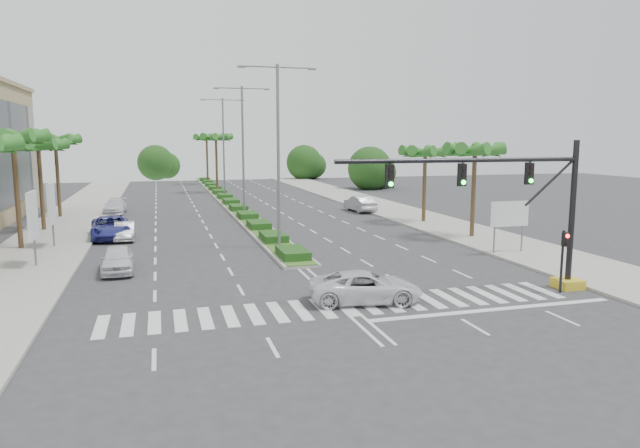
# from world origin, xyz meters

# --- Properties ---
(ground) EXTENTS (160.00, 160.00, 0.00)m
(ground) POSITION_xyz_m (0.00, 0.00, 0.00)
(ground) COLOR #333335
(ground) RESTS_ON ground
(footpath_right) EXTENTS (6.00, 120.00, 0.15)m
(footpath_right) POSITION_xyz_m (15.20, 20.00, 0.07)
(footpath_right) COLOR gray
(footpath_right) RESTS_ON ground
(footpath_left) EXTENTS (6.00, 120.00, 0.15)m
(footpath_left) POSITION_xyz_m (-15.20, 20.00, 0.07)
(footpath_left) COLOR gray
(footpath_left) RESTS_ON ground
(median) EXTENTS (2.20, 75.00, 0.20)m
(median) POSITION_xyz_m (0.00, 45.00, 0.10)
(median) COLOR gray
(median) RESTS_ON ground
(median_grass) EXTENTS (1.80, 75.00, 0.04)m
(median_grass) POSITION_xyz_m (0.00, 45.00, 0.22)
(median_grass) COLOR #345C1F
(median_grass) RESTS_ON median
(signal_gantry) EXTENTS (12.60, 1.20, 7.20)m
(signal_gantry) POSITION_xyz_m (9.27, -0.00, 3.46)
(signal_gantry) COLOR gold
(signal_gantry) RESTS_ON ground
(pedestrian_signal) EXTENTS (0.28, 0.36, 3.00)m
(pedestrian_signal) POSITION_xyz_m (10.60, -0.68, 2.04)
(pedestrian_signal) COLOR black
(pedestrian_signal) RESTS_ON ground
(direction_sign) EXTENTS (2.70, 0.11, 3.40)m
(direction_sign) POSITION_xyz_m (13.50, 7.99, 2.45)
(direction_sign) COLOR slate
(direction_sign) RESTS_ON ground
(billboard_near) EXTENTS (0.18, 2.10, 4.35)m
(billboard_near) POSITION_xyz_m (-14.50, 12.00, 2.96)
(billboard_near) COLOR slate
(billboard_near) RESTS_ON ground
(billboard_far) EXTENTS (0.18, 2.10, 4.35)m
(billboard_far) POSITION_xyz_m (-14.50, 18.00, 2.96)
(billboard_far) COLOR slate
(billboard_far) RESTS_ON ground
(palm_left_mid) EXTENTS (4.57, 4.68, 7.95)m
(palm_left_mid) POSITION_xyz_m (-16.50, 18.00, 7.08)
(palm_left_mid) COLOR brown
(palm_left_mid) RESTS_ON ground
(palm_left_far) EXTENTS (4.57, 4.68, 7.35)m
(palm_left_far) POSITION_xyz_m (-16.50, 26.00, 6.50)
(palm_left_far) COLOR brown
(palm_left_far) RESTS_ON ground
(palm_left_end) EXTENTS (4.57, 4.68, 7.75)m
(palm_left_end) POSITION_xyz_m (-16.50, 34.00, 6.88)
(palm_left_end) COLOR brown
(palm_left_end) RESTS_ON ground
(palm_right_near) EXTENTS (4.57, 4.68, 7.05)m
(palm_right_near) POSITION_xyz_m (14.50, 14.00, 6.20)
(palm_right_near) COLOR brown
(palm_right_near) RESTS_ON ground
(palm_right_far) EXTENTS (4.57, 4.68, 6.75)m
(palm_right_far) POSITION_xyz_m (14.50, 22.00, 5.91)
(palm_right_far) COLOR brown
(palm_right_far) RESTS_ON ground
(palm_median_a) EXTENTS (4.57, 4.68, 8.05)m
(palm_median_a) POSITION_xyz_m (0.00, 55.00, 7.17)
(palm_median_a) COLOR brown
(palm_median_a) RESTS_ON ground
(palm_median_b) EXTENTS (4.57, 4.68, 8.05)m
(palm_median_b) POSITION_xyz_m (0.00, 70.00, 7.17)
(palm_median_b) COLOR brown
(palm_median_b) RESTS_ON ground
(streetlight_near) EXTENTS (5.10, 0.25, 12.00)m
(streetlight_near) POSITION_xyz_m (0.00, 14.00, 6.81)
(streetlight_near) COLOR slate
(streetlight_near) RESTS_ON ground
(streetlight_mid) EXTENTS (5.10, 0.25, 12.00)m
(streetlight_mid) POSITION_xyz_m (0.00, 30.00, 6.81)
(streetlight_mid) COLOR slate
(streetlight_mid) RESTS_ON ground
(streetlight_far) EXTENTS (5.10, 0.25, 12.00)m
(streetlight_far) POSITION_xyz_m (0.00, 46.00, 6.81)
(streetlight_far) COLOR slate
(streetlight_far) RESTS_ON ground
(car_parked_a) EXTENTS (1.86, 4.29, 1.44)m
(car_parked_a) POSITION_xyz_m (-9.96, 9.60, 0.72)
(car_parked_a) COLOR silver
(car_parked_a) RESTS_ON ground
(car_parked_b) EXTENTS (1.37, 3.91, 1.29)m
(car_parked_b) POSITION_xyz_m (-10.11, 20.15, 0.64)
(car_parked_b) COLOR #B8B9BD
(car_parked_b) RESTS_ON ground
(car_parked_c) EXTENTS (3.18, 6.05, 1.63)m
(car_parked_c) POSITION_xyz_m (-11.15, 21.12, 0.81)
(car_parked_c) COLOR navy
(car_parked_c) RESTS_ON ground
(car_parked_d) EXTENTS (2.18, 4.81, 1.37)m
(car_parked_d) POSITION_xyz_m (-11.80, 36.10, 0.68)
(car_parked_d) COLOR silver
(car_parked_d) RESTS_ON ground
(car_crossing) EXTENTS (5.37, 3.19, 1.40)m
(car_crossing) POSITION_xyz_m (1.10, 0.40, 0.70)
(car_crossing) COLOR silver
(car_crossing) RESTS_ON ground
(car_right) EXTENTS (2.04, 5.00, 1.61)m
(car_right) POSITION_xyz_m (11.80, 30.85, 0.81)
(car_right) COLOR #9D9DA1
(car_right) RESTS_ON ground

